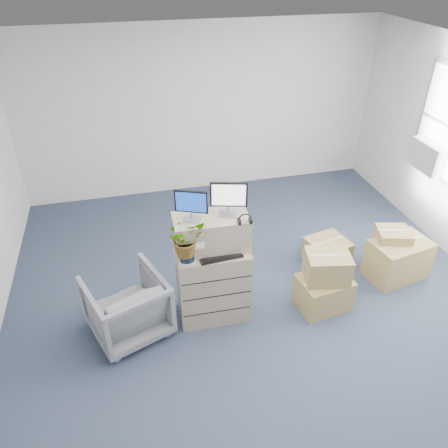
{
  "coord_description": "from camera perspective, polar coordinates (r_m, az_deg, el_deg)",
  "views": [
    {
      "loc": [
        -1.34,
        -3.45,
        3.79
      ],
      "look_at": [
        -0.39,
        0.4,
        1.19
      ],
      "focal_mm": 35.0,
      "sensor_mm": 36.0,
      "label": 1
    }
  ],
  "objects": [
    {
      "name": "tissue_box",
      "position": [
        4.9,
        2.26,
        -1.17
      ],
      "size": [
        0.21,
        0.12,
        0.08
      ],
      "primitive_type": "cube",
      "rotation": [
        0.0,
        0.0,
        -0.11
      ],
      "color": "#4295E3",
      "rests_on": "external_drive"
    },
    {
      "name": "wall_back",
      "position": [
        7.48,
        -2.96,
        14.51
      ],
      "size": [
        6.0,
        0.02,
        2.8
      ],
      "primitive_type": "cube",
      "color": "silver",
      "rests_on": "ground"
    },
    {
      "name": "cardboard_boxes",
      "position": [
        5.92,
        17.76,
        -4.92
      ],
      "size": [
        1.94,
        1.36,
        0.76
      ],
      "color": "olive",
      "rests_on": "ground"
    },
    {
      "name": "monitor_right",
      "position": [
        4.52,
        0.63,
        3.54
      ],
      "size": [
        0.38,
        0.2,
        0.38
      ],
      "rotation": [
        0.0,
        0.0,
        -0.27
      ],
      "color": "#99999E",
      "rests_on": "filing_cabinet_upper"
    },
    {
      "name": "headphones",
      "position": [
        4.48,
        2.73,
        0.58
      ],
      "size": [
        0.15,
        0.02,
        0.15
      ],
      "primitive_type": "torus",
      "rotation": [
        1.57,
        0.0,
        -0.03
      ],
      "color": "black",
      "rests_on": "filing_cabinet_upper"
    },
    {
      "name": "phone_dock",
      "position": [
        4.76,
        -1.56,
        -3.07
      ],
      "size": [
        0.05,
        0.04,
        0.11
      ],
      "rotation": [
        0.0,
        0.0,
        -0.03
      ],
      "color": "silver",
      "rests_on": "filing_cabinet_lower"
    },
    {
      "name": "water_bottle",
      "position": [
        4.77,
        -0.76,
        -1.79
      ],
      "size": [
        0.07,
        0.07,
        0.24
      ],
      "primitive_type": "cylinder",
      "color": "#999CA1",
      "rests_on": "filing_cabinet_lower"
    },
    {
      "name": "potted_plant",
      "position": [
        4.51,
        -4.98,
        -2.41
      ],
      "size": [
        0.48,
        0.51,
        0.41
      ],
      "rotation": [
        0.0,
        0.0,
        -0.03
      ],
      "color": "#ADCBA4",
      "rests_on": "filing_cabinet_lower"
    },
    {
      "name": "filing_cabinet_lower",
      "position": [
        5.07,
        -1.45,
        -7.72
      ],
      "size": [
        0.82,
        0.52,
        0.94
      ],
      "primitive_type": "cube",
      "rotation": [
        0.0,
        0.0,
        -0.03
      ],
      "color": "tan",
      "rests_on": "ground"
    },
    {
      "name": "external_drive",
      "position": [
        4.9,
        1.68,
        -2.03
      ],
      "size": [
        0.18,
        0.14,
        0.05
      ],
      "primitive_type": "cube",
      "rotation": [
        0.0,
        0.0,
        -0.08
      ],
      "color": "black",
      "rests_on": "filing_cabinet_lower"
    },
    {
      "name": "filing_cabinet_upper",
      "position": [
        4.7,
        -1.67,
        -1.17
      ],
      "size": [
        0.82,
        0.43,
        0.4
      ],
      "primitive_type": "cube",
      "rotation": [
        0.0,
        0.0,
        -0.03
      ],
      "color": "tan",
      "rests_on": "filing_cabinet_lower"
    },
    {
      "name": "mouse",
      "position": [
        4.74,
        2.67,
        -3.67
      ],
      "size": [
        0.08,
        0.05,
        0.03
      ],
      "primitive_type": "ellipsoid",
      "rotation": [
        0.0,
        0.0,
        -0.01
      ],
      "color": "silver",
      "rests_on": "filing_cabinet_lower"
    },
    {
      "name": "ac_unit",
      "position": [
        6.93,
        25.19,
        8.0
      ],
      "size": [
        0.24,
        0.6,
        0.4
      ],
      "primitive_type": "cube",
      "color": "silver",
      "rests_on": "wall_right"
    },
    {
      "name": "keyboard",
      "position": [
        4.69,
        -0.52,
        -4.13
      ],
      "size": [
        0.48,
        0.23,
        0.02
      ],
      "primitive_type": "cube",
      "rotation": [
        0.0,
        0.0,
        0.08
      ],
      "color": "black",
      "rests_on": "filing_cabinet_lower"
    },
    {
      "name": "office_chair",
      "position": [
        5.02,
        -12.6,
        -10.13
      ],
      "size": [
        1.01,
        0.98,
        0.82
      ],
      "primitive_type": "imported",
      "rotation": [
        0.0,
        0.0,
        3.5
      ],
      "color": "slate",
      "rests_on": "ground"
    },
    {
      "name": "monitor_left",
      "position": [
        4.45,
        -4.3,
        2.63
      ],
      "size": [
        0.33,
        0.19,
        0.34
      ],
      "rotation": [
        0.0,
        0.0,
        -0.4
      ],
      "color": "#99999E",
      "rests_on": "filing_cabinet_upper"
    },
    {
      "name": "ground",
      "position": [
        5.3,
        5.23,
        -12.66
      ],
      "size": [
        7.0,
        7.0,
        0.0
      ],
      "primitive_type": "plane",
      "color": "#273146",
      "rests_on": "ground"
    }
  ]
}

